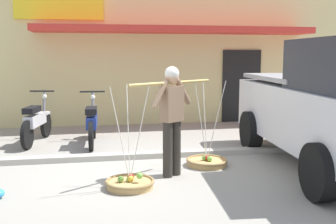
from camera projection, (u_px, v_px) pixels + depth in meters
ground_plane at (135, 169)px, 6.71m from camera, size 90.00×90.00×0.00m
sidewalk_curb at (131, 156)px, 7.38m from camera, size 20.00×0.24×0.10m
fruit_vendor at (172, 114)px, 6.19m from camera, size 1.42×0.96×1.70m
fruit_basket_left_side at (207, 161)px, 6.90m from camera, size 0.70×0.70×1.45m
fruit_basket_right_side at (130, 183)px, 5.74m from camera, size 0.70×0.70×1.45m
motorcycle_nearest_shop at (36, 122)px, 8.61m from camera, size 0.56×1.80×1.09m
motorcycle_second_in_row at (92, 123)px, 8.50m from camera, size 0.54×1.82×1.09m
storefront_building at (158, 48)px, 13.32m from camera, size 13.00×6.00×4.20m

